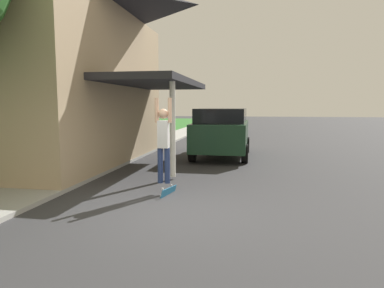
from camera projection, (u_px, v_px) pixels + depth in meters
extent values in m
plane|color=#333335|center=(162.00, 213.00, 6.72)|extent=(120.00, 120.00, 0.00)
cube|color=#2D6B28|center=(12.00, 156.00, 14.00)|extent=(10.00, 80.00, 0.08)
cube|color=#9E9E99|center=(113.00, 159.00, 13.22)|extent=(1.80, 80.00, 0.10)
cube|color=tan|center=(1.00, 89.00, 12.84)|extent=(9.88, 8.52, 5.32)
cube|color=#28282D|center=(156.00, 83.00, 11.75)|extent=(2.60, 5.97, 0.20)
cylinder|color=silver|center=(173.00, 130.00, 9.64)|extent=(0.16, 0.16, 2.70)
cube|color=#193823|center=(222.00, 135.00, 14.06)|extent=(2.04, 4.65, 1.05)
cube|color=black|center=(222.00, 115.00, 14.09)|extent=(1.87, 3.63, 0.55)
cylinder|color=black|center=(203.00, 144.00, 15.71)|extent=(0.24, 0.70, 0.70)
cylinder|color=black|center=(247.00, 145.00, 15.36)|extent=(0.24, 0.70, 0.70)
cylinder|color=black|center=(192.00, 152.00, 12.89)|extent=(0.24, 0.70, 0.70)
cylinder|color=black|center=(245.00, 154.00, 12.54)|extent=(0.24, 0.70, 0.70)
cube|color=#B7B7BC|center=(230.00, 126.00, 26.22)|extent=(1.70, 4.32, 0.64)
cube|color=black|center=(230.00, 119.00, 26.05)|extent=(1.50, 2.25, 0.49)
cylinder|color=black|center=(221.00, 127.00, 27.65)|extent=(0.20, 0.66, 0.66)
cylinder|color=black|center=(241.00, 128.00, 27.36)|extent=(0.20, 0.66, 0.66)
cylinder|color=black|center=(217.00, 130.00, 25.12)|extent=(0.20, 0.66, 0.66)
cylinder|color=black|center=(240.00, 130.00, 24.82)|extent=(0.20, 0.66, 0.66)
cylinder|color=navy|center=(160.00, 165.00, 8.16)|extent=(0.13, 0.13, 0.85)
cylinder|color=navy|center=(167.00, 166.00, 8.13)|extent=(0.13, 0.13, 0.85)
cube|color=silver|center=(163.00, 134.00, 8.06)|extent=(0.25, 0.20, 0.65)
sphere|color=tan|center=(163.00, 114.00, 8.01)|extent=(0.23, 0.23, 0.23)
cylinder|color=tan|center=(157.00, 110.00, 8.03)|extent=(0.09, 0.09, 0.58)
cylinder|color=tan|center=(170.00, 110.00, 7.97)|extent=(0.09, 0.09, 0.58)
cube|color=#236B99|center=(169.00, 191.00, 8.10)|extent=(0.21, 0.78, 0.23)
cylinder|color=silver|center=(172.00, 185.00, 8.34)|extent=(0.03, 0.06, 0.06)
cylinder|color=silver|center=(170.00, 192.00, 8.37)|extent=(0.03, 0.06, 0.06)
cylinder|color=silver|center=(163.00, 189.00, 7.88)|extent=(0.03, 0.06, 0.06)
cylinder|color=silver|center=(161.00, 196.00, 7.91)|extent=(0.03, 0.06, 0.06)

